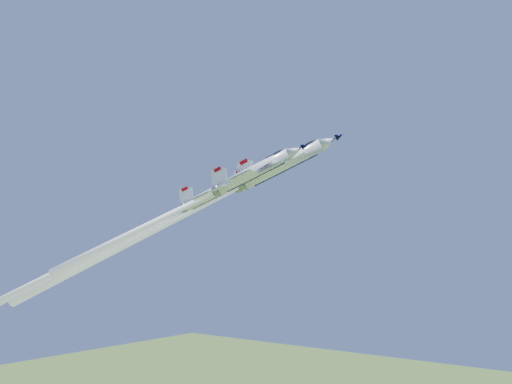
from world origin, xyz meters
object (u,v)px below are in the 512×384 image
Objects in this scene: jet_left at (162,227)px; jet_lead at (174,219)px; jet_slot at (109,246)px; jet_right at (180,209)px.

jet_lead is at bearing 34.95° from jet_left.
jet_lead is 10.45m from jet_left.
jet_left reaches higher than jet_slot.
jet_left is 11.14m from jet_slot.
jet_slot is at bearing -103.23° from jet_right.
jet_slot is (-14.54, -2.62, -5.91)m from jet_right.
jet_left reaches higher than jet_lead.
jet_right is 15.91m from jet_slot.
jet_right is at bearing 76.77° from jet_slot.
jet_lead is 0.98× the size of jet_left.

